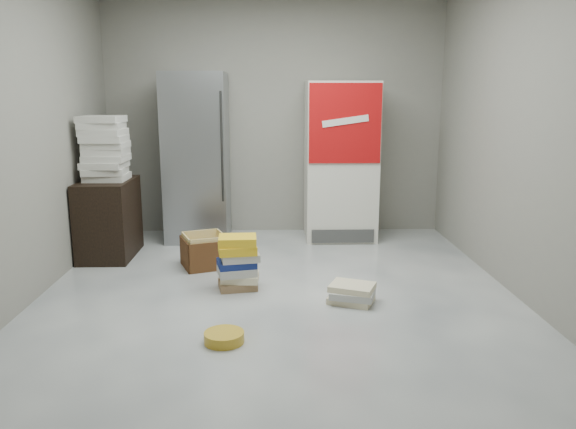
# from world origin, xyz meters

# --- Properties ---
(ground) EXTENTS (5.00, 5.00, 0.00)m
(ground) POSITION_xyz_m (0.00, 0.00, 0.00)
(ground) COLOR silver
(ground) RESTS_ON ground
(room_shell) EXTENTS (4.04, 5.04, 2.82)m
(room_shell) POSITION_xyz_m (0.00, 0.00, 1.80)
(room_shell) COLOR gray
(room_shell) RESTS_ON ground
(steel_fridge) EXTENTS (0.70, 0.72, 1.90)m
(steel_fridge) POSITION_xyz_m (-0.90, 2.13, 0.95)
(steel_fridge) COLOR gray
(steel_fridge) RESTS_ON ground
(coke_cooler) EXTENTS (0.80, 0.73, 1.80)m
(coke_cooler) POSITION_xyz_m (0.75, 2.12, 0.90)
(coke_cooler) COLOR silver
(coke_cooler) RESTS_ON ground
(wood_shelf) EXTENTS (0.50, 0.80, 0.80)m
(wood_shelf) POSITION_xyz_m (-1.73, 1.40, 0.40)
(wood_shelf) COLOR black
(wood_shelf) RESTS_ON ground
(supply_box_stack) EXTENTS (0.44, 0.44, 0.65)m
(supply_box_stack) POSITION_xyz_m (-1.72, 1.40, 1.12)
(supply_box_stack) COLOR white
(supply_box_stack) RESTS_ON wood_shelf
(phonebook_stack_main) EXTENTS (0.39, 0.32, 0.47)m
(phonebook_stack_main) POSITION_xyz_m (-0.34, 0.35, 0.24)
(phonebook_stack_main) COLOR #8A6948
(phonebook_stack_main) RESTS_ON ground
(phonebook_stack_side) EXTENTS (0.43, 0.39, 0.16)m
(phonebook_stack_side) POSITION_xyz_m (0.60, -0.01, 0.08)
(phonebook_stack_side) COLOR beige
(phonebook_stack_side) RESTS_ON ground
(cardboard_box) EXTENTS (0.52, 0.52, 0.33)m
(cardboard_box) POSITION_xyz_m (-0.71, 1.01, 0.13)
(cardboard_box) COLOR gold
(cardboard_box) RESTS_ON ground
(bucket_lid) EXTENTS (0.33, 0.33, 0.07)m
(bucket_lid) POSITION_xyz_m (-0.37, -0.73, 0.04)
(bucket_lid) COLOR gold
(bucket_lid) RESTS_ON ground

